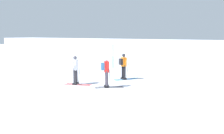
# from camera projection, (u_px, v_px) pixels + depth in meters

# --- Properties ---
(ground_plane) EXTENTS (120.00, 120.00, 0.00)m
(ground_plane) POSITION_uv_depth(u_px,v_px,m) (124.00, 93.00, 12.45)
(ground_plane) COLOR silver
(far_snow_ridge) EXTENTS (80.00, 6.45, 2.14)m
(far_snow_ridge) POSITION_uv_depth(u_px,v_px,m) (217.00, 49.00, 30.00)
(far_snow_ridge) COLOR silver
(far_snow_ridge) RESTS_ON ground
(skier_red) EXTENTS (1.42, 1.36, 1.71)m
(skier_red) POSITION_uv_depth(u_px,v_px,m) (106.00, 71.00, 13.61)
(skier_red) COLOR black
(skier_red) RESTS_ON ground
(skier_orange) EXTENTS (1.12, 1.57, 1.71)m
(skier_orange) POSITION_uv_depth(u_px,v_px,m) (123.00, 65.00, 15.99)
(skier_orange) COLOR #237AC6
(skier_orange) RESTS_ON ground
(skier_white) EXTENTS (1.63, 0.96, 1.71)m
(skier_white) POSITION_uv_depth(u_px,v_px,m) (75.00, 69.00, 14.40)
(skier_white) COLOR red
(skier_white) RESTS_ON ground
(trail_marker_pole) EXTENTS (0.07, 0.07, 2.10)m
(trail_marker_pole) POSITION_uv_depth(u_px,v_px,m) (113.00, 56.00, 21.37)
(trail_marker_pole) COLOR #1E56AD
(trail_marker_pole) RESTS_ON ground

